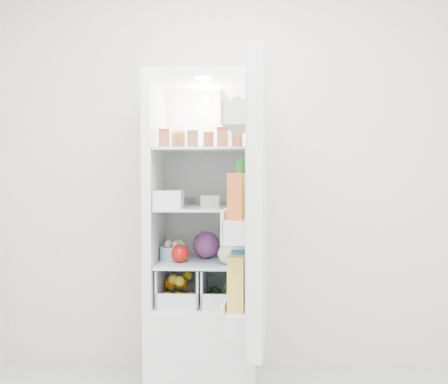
{
  "coord_description": "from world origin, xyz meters",
  "views": [
    {
      "loc": [
        0.03,
        -1.68,
        1.26
      ],
      "look_at": [
        -0.07,
        0.95,
        1.15
      ],
      "focal_mm": 40.0,
      "sensor_mm": 36.0,
      "label": 1
    }
  ],
  "objects_px": {
    "mushroom_bowl": "(174,253)",
    "fridge_door": "(252,207)",
    "refrigerator": "(203,271)",
    "red_cabbage": "(206,245)"
  },
  "relations": [
    {
      "from": "mushroom_bowl",
      "to": "fridge_door",
      "type": "height_order",
      "value": "fridge_door"
    },
    {
      "from": "refrigerator",
      "to": "red_cabbage",
      "type": "relative_size",
      "value": 11.45
    },
    {
      "from": "red_cabbage",
      "to": "mushroom_bowl",
      "type": "relative_size",
      "value": 0.95
    },
    {
      "from": "refrigerator",
      "to": "red_cabbage",
      "type": "distance_m",
      "value": 0.16
    },
    {
      "from": "refrigerator",
      "to": "mushroom_bowl",
      "type": "bearing_deg",
      "value": -155.51
    },
    {
      "from": "red_cabbage",
      "to": "fridge_door",
      "type": "xyz_separation_m",
      "value": [
        0.26,
        -0.61,
        0.27
      ]
    },
    {
      "from": "refrigerator",
      "to": "red_cabbage",
      "type": "xyz_separation_m",
      "value": [
        0.02,
        -0.02,
        0.16
      ]
    },
    {
      "from": "refrigerator",
      "to": "red_cabbage",
      "type": "bearing_deg",
      "value": -50.53
    },
    {
      "from": "refrigerator",
      "to": "fridge_door",
      "type": "bearing_deg",
      "value": -66.55
    },
    {
      "from": "mushroom_bowl",
      "to": "red_cabbage",
      "type": "bearing_deg",
      "value": 15.83
    }
  ]
}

